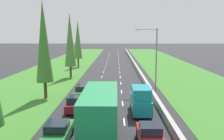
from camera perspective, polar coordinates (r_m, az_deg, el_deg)
ground_plane at (r=61.44m, az=0.08°, el=0.80°), size 300.00×300.00×0.00m
grass_verge_left at (r=62.92m, az=-11.52°, el=0.83°), size 14.00×140.00×0.04m
grass_verge_right at (r=62.86m, az=13.27°, el=0.77°), size 14.00×140.00×0.04m
median_barrier at (r=61.56m, az=5.39°, el=1.18°), size 0.44×120.00×0.85m
lane_markings at (r=61.44m, az=0.08°, el=0.81°), size 3.64×116.00×0.01m
green_sedan_left_lane at (r=19.37m, az=-12.57°, el=-14.06°), size 1.82×4.50×1.64m
red_hatchback_right_lane at (r=18.64m, az=8.81°, el=-14.79°), size 1.74×3.90×1.72m
maroon_hatchback_left_lane at (r=26.24m, az=-8.53°, el=-7.86°), size 1.74×3.90×1.72m
green_box_truck_centre_lane at (r=18.57m, az=-2.64°, el=-10.34°), size 2.46×9.40×4.18m
green_sedan_left_lane_fourth at (r=31.71m, az=-6.85°, el=-5.02°), size 1.82×4.50×1.64m
teal_van_right_lane at (r=25.43m, az=6.74°, el=-7.04°), size 1.96×4.90×2.82m
poplar_tree_second at (r=31.40m, az=-15.71°, el=6.38°), size 2.11×2.11×12.30m
poplar_tree_third at (r=45.93m, az=-9.81°, el=6.92°), size 2.10×2.10×11.99m
poplar_tree_fourth at (r=60.29m, az=-8.00°, el=7.01°), size 2.08×2.08×11.39m
street_light_mast at (r=36.03m, az=9.80°, el=3.66°), size 3.20×0.28×9.00m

